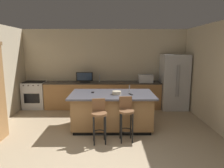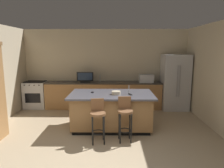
{
  "view_description": "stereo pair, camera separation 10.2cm",
  "coord_description": "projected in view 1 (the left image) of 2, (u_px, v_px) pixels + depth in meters",
  "views": [
    {
      "loc": [
        0.22,
        -2.88,
        2.06
      ],
      "look_at": [
        0.25,
        2.99,
        1.04
      ],
      "focal_mm": 32.92,
      "sensor_mm": 36.0,
      "label": 1
    },
    {
      "loc": [
        0.32,
        -2.88,
        2.06
      ],
      "look_at": [
        0.25,
        2.99,
        1.04
      ],
      "focal_mm": 32.92,
      "sensor_mm": 36.0,
      "label": 2
    }
  ],
  "objects": [
    {
      "name": "bar_stool_left",
      "position": [
        99.0,
        117.0,
        4.49
      ],
      "size": [
        0.34,
        0.36,
        0.97
      ],
      "rotation": [
        0.0,
        0.0,
        0.13
      ],
      "color": "brown",
      "rests_on": "ground_plane"
    },
    {
      "name": "tv_monitor",
      "position": [
        85.0,
        78.0,
        6.99
      ],
      "size": [
        0.56,
        0.16,
        0.35
      ],
      "color": "black",
      "rests_on": "counter_back"
    },
    {
      "name": "cell_phone",
      "position": [
        93.0,
        92.0,
        5.37
      ],
      "size": [
        0.07,
        0.15,
        0.01
      ],
      "primitive_type": "cube",
      "rotation": [
        0.0,
        0.0,
        -0.02
      ],
      "color": "black",
      "rests_on": "kitchen_island"
    },
    {
      "name": "wall_right",
      "position": [
        217.0,
        76.0,
        5.18
      ],
      "size": [
        0.12,
        4.88,
        2.72
      ],
      "primitive_type": "cube",
      "color": "beige",
      "rests_on": "ground_plane"
    },
    {
      "name": "kitchen_island",
      "position": [
        112.0,
        110.0,
        5.33
      ],
      "size": [
        2.13,
        1.23,
        0.92
      ],
      "color": "black",
      "rests_on": "ground_plane"
    },
    {
      "name": "fruit_bowl",
      "position": [
        117.0,
        93.0,
        5.16
      ],
      "size": [
        0.23,
        0.23,
        0.08
      ],
      "primitive_type": "cylinder",
      "color": "beige",
      "rests_on": "kitchen_island"
    },
    {
      "name": "sink_faucet_island",
      "position": [
        129.0,
        89.0,
        5.24
      ],
      "size": [
        0.02,
        0.02,
        0.22
      ],
      "primitive_type": "cylinder",
      "color": "#B2B2B7",
      "rests_on": "kitchen_island"
    },
    {
      "name": "counter_back",
      "position": [
        103.0,
        95.0,
        7.15
      ],
      "size": [
        3.98,
        0.62,
        0.91
      ],
      "color": "#9E7042",
      "rests_on": "ground_plane"
    },
    {
      "name": "microwave",
      "position": [
        145.0,
        78.0,
        7.06
      ],
      "size": [
        0.48,
        0.36,
        0.27
      ],
      "primitive_type": "cube",
      "color": "#B7BABF",
      "rests_on": "counter_back"
    },
    {
      "name": "refrigerator",
      "position": [
        174.0,
        82.0,
        7.0
      ],
      "size": [
        0.87,
        0.8,
        1.86
      ],
      "color": "#B7BABF",
      "rests_on": "ground_plane"
    },
    {
      "name": "tv_remote",
      "position": [
        131.0,
        94.0,
        5.13
      ],
      "size": [
        0.1,
        0.18,
        0.02
      ],
      "primitive_type": "cube",
      "rotation": [
        0.0,
        0.0,
        0.33
      ],
      "color": "black",
      "rests_on": "kitchen_island"
    },
    {
      "name": "sink_faucet_back",
      "position": [
        99.0,
        78.0,
        7.15
      ],
      "size": [
        0.02,
        0.02,
        0.24
      ],
      "primitive_type": "cylinder",
      "color": "#B2B2B7",
      "rests_on": "counter_back"
    },
    {
      "name": "range_oven",
      "position": [
        35.0,
        95.0,
        7.13
      ],
      "size": [
        0.74,
        0.63,
        0.93
      ],
      "color": "#B7BABF",
      "rests_on": "ground_plane"
    },
    {
      "name": "wall_back",
      "position": [
        105.0,
        68.0,
        7.37
      ],
      "size": [
        6.22,
        0.12,
        2.72
      ],
      "primitive_type": "cube",
      "color": "beige",
      "rests_on": "ground_plane"
    },
    {
      "name": "bar_stool_right",
      "position": [
        126.0,
        115.0,
        4.57
      ],
      "size": [
        0.34,
        0.35,
        0.99
      ],
      "rotation": [
        0.0,
        0.0,
        0.07
      ],
      "color": "brown",
      "rests_on": "ground_plane"
    }
  ]
}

